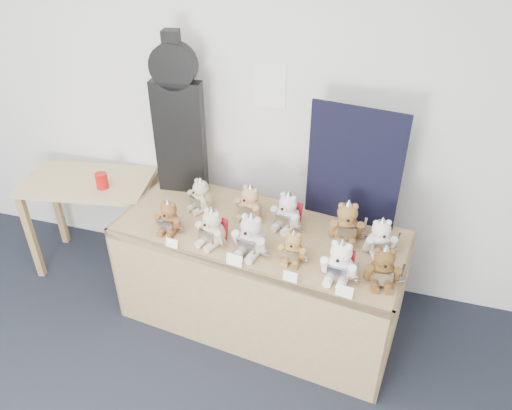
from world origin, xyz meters
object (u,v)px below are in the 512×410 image
(side_table, at_px, (90,194))
(teddy_back_right, at_px, (347,223))
(teddy_front_far_left, at_px, (169,218))
(teddy_back_end, at_px, (380,238))
(guitar_case, at_px, (178,118))
(teddy_front_centre, at_px, (251,236))
(teddy_front_right, at_px, (293,248))
(teddy_back_centre_left, at_px, (250,204))
(teddy_front_left, at_px, (212,228))
(teddy_back_left, at_px, (201,196))
(teddy_front_far_right, at_px, (340,262))
(red_cup, at_px, (102,181))
(teddy_front_end, at_px, (383,267))
(display_table, at_px, (255,258))
(teddy_back_centre_right, at_px, (287,212))

(side_table, height_order, teddy_back_right, teddy_back_right)
(side_table, distance_m, teddy_front_far_left, 0.97)
(teddy_back_end, bearing_deg, guitar_case, 145.48)
(teddy_front_centre, height_order, teddy_front_right, teddy_front_centre)
(teddy_front_right, height_order, teddy_back_centre_left, teddy_back_centre_left)
(teddy_front_left, distance_m, teddy_back_left, 0.39)
(teddy_front_far_right, distance_m, teddy_back_left, 1.09)
(teddy_front_far_right, bearing_deg, side_table, 171.95)
(guitar_case, bearing_deg, teddy_front_centre, -46.02)
(red_cup, bearing_deg, teddy_front_far_right, -14.95)
(teddy_front_centre, bearing_deg, teddy_front_end, 7.65)
(display_table, bearing_deg, teddy_front_centre, -76.43)
(teddy_front_right, height_order, teddy_back_centre_right, teddy_back_centre_right)
(teddy_front_left, bearing_deg, teddy_back_right, 40.01)
(side_table, distance_m, teddy_front_far_right, 2.05)
(teddy_back_centre_right, bearing_deg, display_table, -114.57)
(guitar_case, bearing_deg, teddy_back_centre_right, -22.95)
(teddy_front_centre, bearing_deg, teddy_back_centre_left, 119.29)
(teddy_front_far_left, distance_m, teddy_back_end, 1.31)
(display_table, bearing_deg, teddy_front_left, -145.82)
(teddy_front_right, bearing_deg, teddy_front_far_left, 175.37)
(teddy_front_left, distance_m, teddy_back_right, 0.83)
(teddy_front_left, distance_m, teddy_back_end, 1.01)
(teddy_front_centre, distance_m, teddy_back_right, 0.60)
(display_table, distance_m, guitar_case, 1.06)
(red_cup, xyz_separation_m, teddy_front_centre, (1.25, -0.40, 0.06))
(teddy_front_far_left, bearing_deg, teddy_back_left, 72.09)
(teddy_back_right, bearing_deg, display_table, -174.85)
(teddy_front_centre, distance_m, teddy_back_left, 0.58)
(teddy_front_right, distance_m, teddy_back_right, 0.40)
(side_table, bearing_deg, teddy_back_centre_right, -14.85)
(teddy_front_centre, height_order, teddy_back_end, teddy_front_centre)
(display_table, height_order, teddy_front_centre, teddy_front_centre)
(display_table, xyz_separation_m, guitar_case, (-0.66, 0.42, 0.72))
(teddy_back_right, bearing_deg, teddy_front_right, -142.32)
(display_table, relative_size, teddy_front_centre, 6.37)
(side_table, relative_size, teddy_front_left, 3.65)
(teddy_back_centre_right, bearing_deg, teddy_front_end, -11.24)
(side_table, distance_m, guitar_case, 1.01)
(display_table, xyz_separation_m, side_table, (-1.41, 0.31, 0.04))
(teddy_front_far_left, bearing_deg, teddy_front_far_right, -6.40)
(teddy_front_far_right, height_order, teddy_back_right, teddy_back_right)
(teddy_back_left, bearing_deg, teddy_front_left, -28.64)
(teddy_front_right, distance_m, teddy_back_centre_right, 0.34)
(teddy_back_centre_left, height_order, teddy_back_end, teddy_back_centre_left)
(red_cup, distance_m, teddy_front_far_left, 0.76)
(teddy_back_left, distance_m, teddy_back_centre_right, 0.61)
(guitar_case, xyz_separation_m, teddy_front_left, (0.42, -0.54, -0.44))
(teddy_back_centre_left, relative_size, teddy_back_right, 0.93)
(guitar_case, bearing_deg, teddy_back_left, -50.90)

